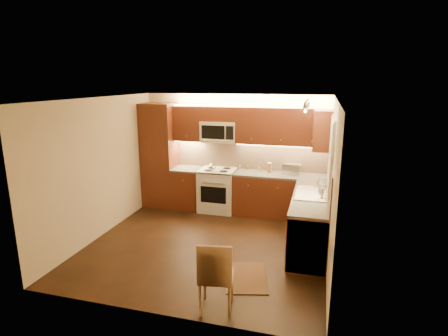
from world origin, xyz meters
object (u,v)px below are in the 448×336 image
(microwave, at_px, (219,132))
(sink, at_px, (312,189))
(knife_block, at_px, (269,167))
(toaster_oven, at_px, (293,169))
(soap_bottle, at_px, (322,186))
(stove, at_px, (218,190))
(dining_chair, at_px, (216,274))
(kettle, at_px, (212,166))

(microwave, xyz_separation_m, sink, (2.00, -1.26, -0.74))
(microwave, bearing_deg, knife_block, 1.33)
(toaster_oven, height_order, soap_bottle, toaster_oven)
(microwave, distance_m, soap_bottle, 2.51)
(microwave, bearing_deg, stove, -90.00)
(sink, relative_size, dining_chair, 0.91)
(kettle, relative_size, toaster_oven, 0.53)
(toaster_oven, bearing_deg, dining_chair, -87.44)
(microwave, height_order, soap_bottle, microwave)
(kettle, height_order, soap_bottle, kettle)
(toaster_oven, height_order, knife_block, toaster_oven)
(kettle, bearing_deg, dining_chair, -96.41)
(dining_chair, bearing_deg, stove, 96.79)
(toaster_oven, distance_m, knife_block, 0.49)
(kettle, relative_size, soap_bottle, 1.12)
(kettle, distance_m, dining_chair, 3.43)
(sink, relative_size, knife_block, 4.30)
(knife_block, height_order, dining_chair, knife_block)
(microwave, bearing_deg, kettle, -106.00)
(kettle, height_order, toaster_oven, toaster_oven)
(kettle, distance_m, knife_block, 1.21)
(microwave, bearing_deg, sink, -32.21)
(toaster_oven, distance_m, soap_bottle, 1.19)
(microwave, height_order, knife_block, microwave)
(toaster_oven, height_order, dining_chair, toaster_oven)
(microwave, distance_m, dining_chair, 3.85)
(dining_chair, bearing_deg, soap_bottle, 54.95)
(toaster_oven, relative_size, dining_chair, 0.39)
(kettle, bearing_deg, sink, -49.58)
(stove, relative_size, toaster_oven, 2.53)
(toaster_oven, bearing_deg, stove, -162.73)
(knife_block, xyz_separation_m, dining_chair, (-0.12, -3.53, -0.53))
(toaster_oven, distance_m, dining_chair, 3.60)
(soap_bottle, bearing_deg, kettle, -175.92)
(microwave, distance_m, knife_block, 1.31)
(knife_block, xyz_separation_m, soap_bottle, (1.07, -1.06, -0.01))
(stove, height_order, kettle, kettle)
(stove, bearing_deg, dining_chair, -73.99)
(stove, height_order, toaster_oven, toaster_oven)
(dining_chair, bearing_deg, knife_block, 78.81)
(soap_bottle, xyz_separation_m, dining_chair, (-1.19, -2.47, -0.52))
(knife_block, bearing_deg, microwave, -178.49)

